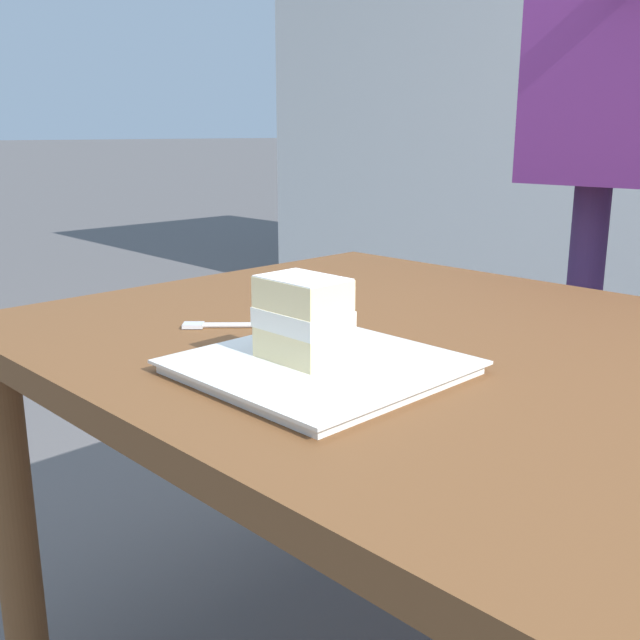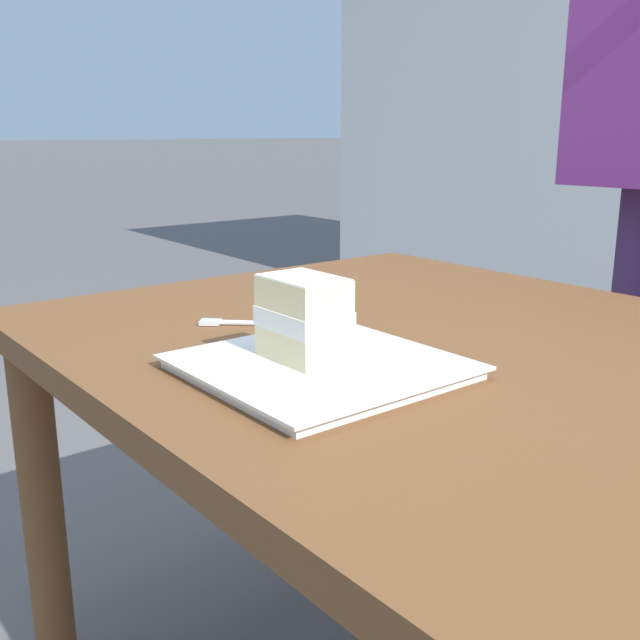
% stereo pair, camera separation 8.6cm
% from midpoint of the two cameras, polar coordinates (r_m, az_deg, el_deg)
% --- Properties ---
extents(patio_table, '(1.61, 0.94, 0.69)m').
position_cam_midpoint_polar(patio_table, '(0.96, 16.24, -8.33)').
color(patio_table, brown).
rests_on(patio_table, ground).
extents(dessert_plate, '(0.29, 0.29, 0.02)m').
position_cam_midpoint_polar(dessert_plate, '(0.88, -2.81, -3.70)').
color(dessert_plate, white).
rests_on(dessert_plate, patio_table).
extents(cake_slice, '(0.10, 0.08, 0.10)m').
position_cam_midpoint_polar(cake_slice, '(0.87, -4.15, 0.09)').
color(cake_slice, beige).
rests_on(cake_slice, dessert_plate).
extents(dessert_fork, '(0.13, 0.13, 0.01)m').
position_cam_midpoint_polar(dessert_fork, '(1.10, -9.11, -0.42)').
color(dessert_fork, silver).
rests_on(dessert_fork, patio_table).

